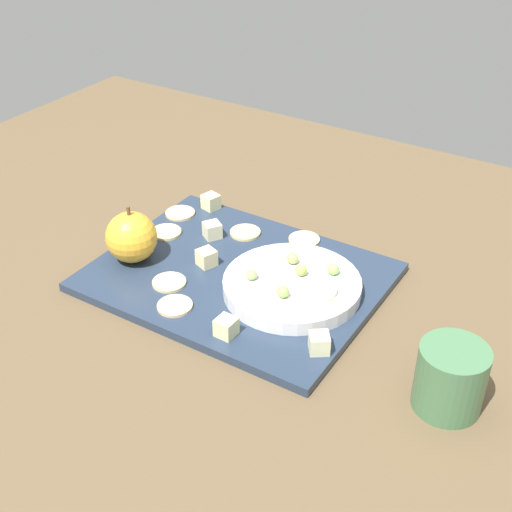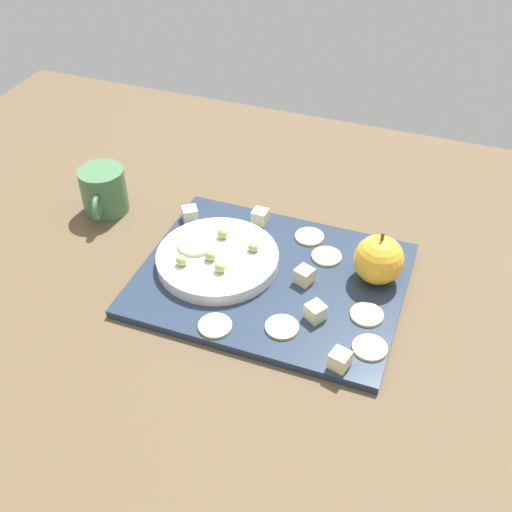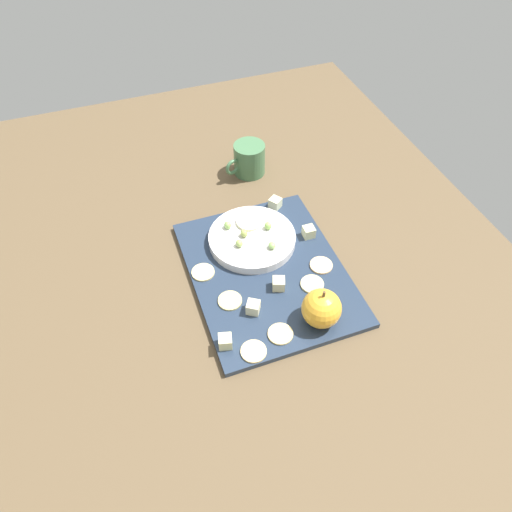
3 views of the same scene
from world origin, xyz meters
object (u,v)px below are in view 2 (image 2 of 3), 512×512
object	(u,v)px
grape_0	(210,256)
grape_3	(220,267)
cheese_cube_1	(260,217)
cracker_2	(327,256)
apple_whole	(379,260)
grape_1	(181,261)
cracker_5	(309,237)
cracker_3	(370,348)
cheese_cube_3	(340,360)
cheese_cube_0	(190,214)
apple_slice_0	(196,244)
cracker_1	(215,326)
cracker_4	(367,315)
cup	(104,191)
platter	(271,279)
grape_4	(222,234)
serving_dish	(218,259)
grape_2	(253,247)
cheese_cube_2	(315,312)
cracker_0	(282,327)
cheese_cube_4	(304,276)

from	to	relation	value
grape_0	grape_3	xyz separation A→B (cm)	(2.31, -1.68, -0.01)
cheese_cube_1	cracker_2	xyz separation A→B (cm)	(12.27, -4.68, -0.95)
apple_whole	grape_1	bearing A→B (deg)	-161.34
cracker_5	grape_1	size ratio (longest dim) A/B	2.72
cracker_3	cheese_cube_3	bearing A→B (deg)	-125.67
cheese_cube_0	grape_3	xyz separation A→B (cm)	(10.25, -11.77, 1.49)
cheese_cube_3	apple_slice_0	size ratio (longest dim) A/B	0.43
apple_slice_0	apple_whole	bearing A→B (deg)	9.16
grape_0	apple_whole	bearing A→B (deg)	16.12
cracker_1	grape_0	bearing A→B (deg)	116.59
grape_3	cracker_5	bearing A→B (deg)	57.40
cracker_4	cup	bearing A→B (deg)	167.32
platter	grape_4	xyz separation A→B (cm)	(-9.08, 3.58, 3.26)
apple_whole	cheese_cube_1	xyz separation A→B (cm)	(-20.12, 6.77, -2.40)
cheese_cube_1	cracker_3	distance (cm)	30.03
grape_4	apple_slice_0	distance (cm)	4.30
cracker_1	cracker_5	size ratio (longest dim) A/B	1.00
cheese_cube_1	cracker_1	world-z (taller)	cheese_cube_1
platter	cheese_cube_1	distance (cm)	13.04
serving_dish	cheese_cube_3	distance (cm)	25.05
serving_dish	cracker_5	xyz separation A→B (cm)	(10.88, 10.65, -0.74)
cheese_cube_3	cracker_4	world-z (taller)	cheese_cube_3
apple_whole	grape_2	bearing A→B (deg)	-172.58
cracker_3	cracker_4	size ratio (longest dim) A/B	1.00
cracker_1	cup	size ratio (longest dim) A/B	0.43
cheese_cube_3	grape_0	distance (cm)	24.64
serving_dish	cheese_cube_2	bearing A→B (deg)	-18.94
cracker_0	cup	xyz separation A→B (cm)	(-36.36, 16.53, 2.41)
cheese_cube_1	grape_0	bearing A→B (deg)	-101.68
cracker_0	cracker_5	world-z (taller)	same
platter	grape_2	distance (cm)	5.40
cracker_1	grape_1	world-z (taller)	grape_1
apple_whole	cheese_cube_2	xyz separation A→B (cm)	(-5.94, -10.58, -2.40)
cup	cheese_cube_1	bearing A→B (deg)	9.12
cheese_cube_2	cheese_cube_3	world-z (taller)	same
cheese_cube_3	grape_3	distance (cm)	21.84
cracker_5	cracker_0	bearing A→B (deg)	-83.86
grape_0	cup	distance (cm)	24.76
grape_2	cup	xyz separation A→B (cm)	(-28.00, 4.96, 0.06)
apple_whole	cracker_0	bearing A→B (deg)	-124.32
grape_4	cup	size ratio (longest dim) A/B	0.16
apple_whole	grape_4	xyz separation A→B (cm)	(-23.25, -1.13, -0.89)
cheese_cube_2	cracker_3	world-z (taller)	cheese_cube_2
cheese_cube_2	grape_4	bearing A→B (deg)	151.38
cheese_cube_0	cheese_cube_2	distance (cm)	28.58
cracker_0	cracker_1	distance (cm)	8.80
cheese_cube_1	cheese_cube_4	distance (cm)	15.30
grape_1	cracker_1	bearing A→B (deg)	-42.86
cheese_cube_3	cheese_cube_2	bearing A→B (deg)	126.51
grape_3	grape_4	distance (cm)	7.65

